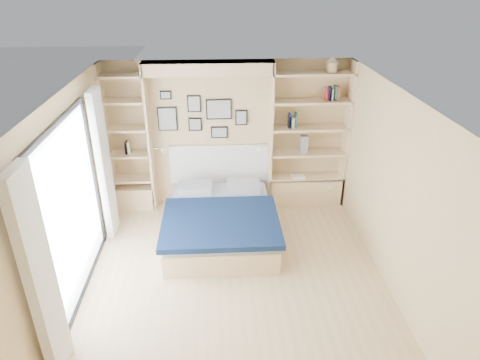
{
  "coord_description": "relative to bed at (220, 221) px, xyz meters",
  "views": [
    {
      "loc": [
        -0.19,
        -4.58,
        3.77
      ],
      "look_at": [
        0.12,
        0.9,
        1.05
      ],
      "focal_mm": 32.0,
      "sensor_mm": 36.0,
      "label": 1
    }
  ],
  "objects": [
    {
      "name": "ground",
      "position": [
        0.17,
        -1.06,
        -0.27
      ],
      "size": [
        4.5,
        4.5,
        0.0
      ],
      "primitive_type": "plane",
      "color": "tan",
      "rests_on": "ground"
    },
    {
      "name": "room_shell",
      "position": [
        -0.21,
        0.46,
        0.8
      ],
      "size": [
        4.5,
        4.5,
        4.5
      ],
      "color": "tan",
      "rests_on": "ground"
    },
    {
      "name": "bed",
      "position": [
        0.0,
        0.0,
        0.0
      ],
      "size": [
        1.7,
        2.23,
        1.07
      ],
      "color": "beige",
      "rests_on": "ground"
    },
    {
      "name": "photo_gallery",
      "position": [
        -0.28,
        1.16,
        1.33
      ],
      "size": [
        1.48,
        0.02,
        0.82
      ],
      "color": "black",
      "rests_on": "ground"
    },
    {
      "name": "reading_lamps",
      "position": [
        -0.13,
        0.94,
        0.83
      ],
      "size": [
        1.92,
        0.12,
        0.15
      ],
      "color": "silver",
      "rests_on": "ground"
    },
    {
      "name": "shelf_decor",
      "position": [
        1.26,
        1.01,
        1.43
      ],
      "size": [
        3.48,
        0.23,
        2.03
      ],
      "color": "navy",
      "rests_on": "ground"
    },
    {
      "name": "deck_chair",
      "position": [
        -3.06,
        -0.2,
        0.1
      ],
      "size": [
        0.7,
        0.89,
        0.78
      ],
      "rotation": [
        0.0,
        0.0,
        0.35
      ],
      "color": "tan",
      "rests_on": "ground"
    }
  ]
}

